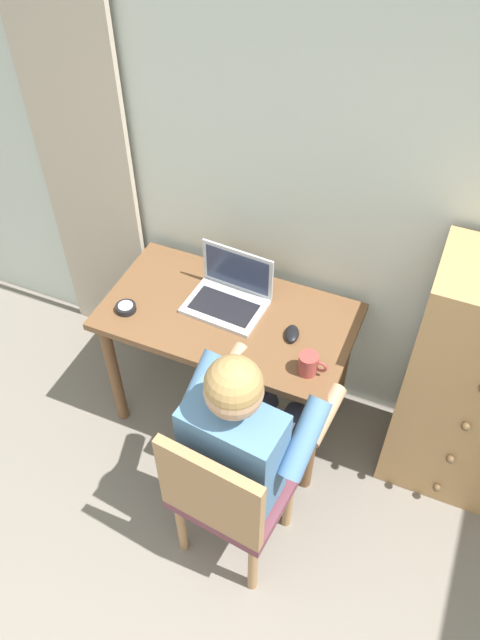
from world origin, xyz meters
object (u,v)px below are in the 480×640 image
(desk_clock, at_px, (126,308))
(coffee_mug, at_px, (309,364))
(chair, at_px, (226,494))
(dresser, at_px, (474,386))
(laptop, at_px, (229,294))
(computer_mouse, at_px, (292,334))
(person_seated, at_px, (249,432))
(desk, at_px, (228,332))

(desk_clock, bearing_deg, coffee_mug, -0.98)
(chair, bearing_deg, coffee_mug, 74.90)
(dresser, bearing_deg, coffee_mug, -156.37)
(laptop, relative_size, computer_mouse, 3.56)
(laptop, bearing_deg, coffee_mug, -28.09)
(computer_mouse, bearing_deg, chair, -107.40)
(person_seated, distance_m, desk_clock, 0.81)
(person_seated, distance_m, laptop, 0.67)
(person_seated, bearing_deg, desk, 121.72)
(desk_clock, bearing_deg, laptop, 29.62)
(chair, distance_m, person_seated, 0.26)
(person_seated, height_order, coffee_mug, person_seated)
(coffee_mug, bearing_deg, desk, 158.40)
(desk, xyz_separation_m, coffee_mug, (0.43, -0.17, 0.16))
(chair, bearing_deg, desk_clock, 143.66)
(computer_mouse, distance_m, coffee_mug, 0.20)
(chair, xyz_separation_m, desk_clock, (-0.71, 0.52, 0.25))
(desk, xyz_separation_m, computer_mouse, (0.30, -0.01, 0.13))
(desk, relative_size, chair, 1.27)
(person_seated, bearing_deg, chair, -95.65)
(dresser, distance_m, coffee_mug, 0.72)
(dresser, height_order, computer_mouse, dresser)
(person_seated, xyz_separation_m, desk_clock, (-0.73, 0.34, 0.07))
(person_seated, xyz_separation_m, computer_mouse, (-0.00, 0.48, 0.07))
(chair, distance_m, desk_clock, 0.92)
(desk, distance_m, desk_clock, 0.47)
(desk, height_order, person_seated, person_seated)
(desk, xyz_separation_m, dresser, (1.07, 0.11, 0.01))
(desk, distance_m, laptop, 0.18)
(desk, height_order, computer_mouse, computer_mouse)
(desk_clock, bearing_deg, chair, -36.34)
(chair, height_order, coffee_mug, chair)
(person_seated, bearing_deg, desk_clock, 154.88)
(chair, xyz_separation_m, coffee_mug, (0.14, 0.51, 0.28))
(chair, bearing_deg, person_seated, 84.35)
(desk, height_order, laptop, laptop)
(desk, bearing_deg, laptop, 109.01)
(dresser, relative_size, chair, 1.40)
(dresser, xyz_separation_m, laptop, (-1.09, -0.04, 0.16))
(desk, height_order, chair, chair)
(laptop, height_order, coffee_mug, laptop)
(dresser, relative_size, computer_mouse, 12.25)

